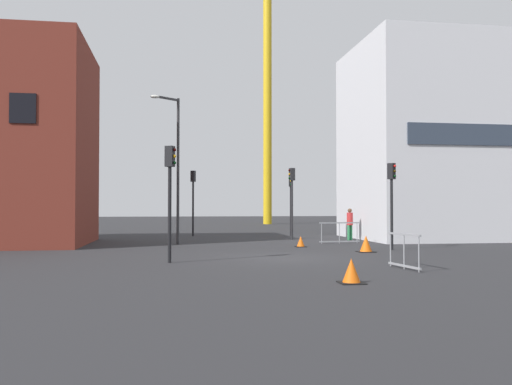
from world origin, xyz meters
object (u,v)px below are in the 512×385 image
(construction_crane, at_px, (266,60))
(traffic_cone_by_barrier, at_px, (301,242))
(traffic_light_far, at_px, (193,192))
(traffic_light_median, at_px, (392,191))
(traffic_cone_on_verge, at_px, (366,244))
(pedestrian_walking, at_px, (350,222))
(traffic_light_island, at_px, (291,195))
(streetlamp_tall, at_px, (175,158))
(traffic_cone_orange, at_px, (351,272))
(traffic_light_corner, at_px, (170,184))
(traffic_light_verge, at_px, (292,192))

(construction_crane, height_order, traffic_cone_by_barrier, construction_crane)
(traffic_light_far, distance_m, traffic_light_median, 14.69)
(traffic_light_far, relative_size, traffic_cone_on_verge, 6.05)
(construction_crane, height_order, pedestrian_walking, construction_crane)
(construction_crane, height_order, traffic_light_island, construction_crane)
(construction_crane, height_order, traffic_light_median, construction_crane)
(streetlamp_tall, height_order, traffic_light_island, streetlamp_tall)
(streetlamp_tall, relative_size, traffic_cone_orange, 11.91)
(traffic_cone_orange, bearing_deg, streetlamp_tall, 106.25)
(traffic_light_island, height_order, traffic_light_corner, traffic_light_corner)
(traffic_light_median, bearing_deg, construction_crane, 89.44)
(traffic_light_far, height_order, pedestrian_walking, traffic_light_far)
(streetlamp_tall, bearing_deg, traffic_light_far, 80.72)
(traffic_cone_by_barrier, bearing_deg, traffic_cone_on_verge, -57.94)
(traffic_light_verge, height_order, traffic_light_corner, traffic_light_verge)
(construction_crane, relative_size, traffic_cone_on_verge, 40.66)
(traffic_light_far, bearing_deg, traffic_cone_on_verge, -63.30)
(traffic_light_island, relative_size, traffic_cone_orange, 6.23)
(traffic_light_island, relative_size, traffic_cone_by_barrier, 7.60)
(traffic_cone_orange, bearing_deg, pedestrian_walking, 71.62)
(pedestrian_walking, distance_m, traffic_cone_on_verge, 8.04)
(traffic_light_far, height_order, traffic_cone_on_verge, traffic_light_far)
(traffic_light_island, bearing_deg, construction_crane, 84.09)
(traffic_light_verge, height_order, traffic_cone_orange, traffic_light_verge)
(traffic_light_median, bearing_deg, traffic_cone_on_verge, -148.32)
(pedestrian_walking, relative_size, traffic_cone_on_verge, 2.58)
(traffic_light_island, distance_m, traffic_cone_orange, 21.24)
(traffic_light_corner, bearing_deg, traffic_cone_by_barrier, 46.21)
(pedestrian_walking, distance_m, traffic_cone_by_barrier, 6.07)
(traffic_light_verge, distance_m, traffic_light_corner, 13.44)
(streetlamp_tall, relative_size, traffic_light_verge, 1.81)
(traffic_cone_on_verge, bearing_deg, construction_crane, 86.95)
(traffic_cone_on_verge, bearing_deg, traffic_light_verge, 98.26)
(traffic_light_island, relative_size, traffic_cone_on_verge, 5.61)
(traffic_light_corner, bearing_deg, traffic_light_far, 85.07)
(pedestrian_walking, bearing_deg, traffic_cone_by_barrier, -130.56)
(streetlamp_tall, xyz_separation_m, traffic_cone_orange, (4.25, -14.57, -4.02))
(traffic_light_island, distance_m, pedestrian_walking, 5.28)
(traffic_light_island, bearing_deg, traffic_cone_by_barrier, -99.52)
(traffic_light_far, bearing_deg, traffic_cone_by_barrier, -65.14)
(streetlamp_tall, height_order, traffic_light_corner, streetlamp_tall)
(traffic_light_island, height_order, traffic_light_far, traffic_light_far)
(traffic_light_median, distance_m, traffic_cone_orange, 11.12)
(traffic_light_verge, bearing_deg, traffic_cone_orange, -97.68)
(traffic_light_corner, height_order, traffic_cone_by_barrier, traffic_light_corner)
(traffic_light_verge, relative_size, traffic_cone_by_barrier, 8.03)
(streetlamp_tall, bearing_deg, traffic_light_median, -27.89)
(traffic_light_island, height_order, pedestrian_walking, traffic_light_island)
(traffic_light_verge, relative_size, traffic_light_corner, 1.03)
(streetlamp_tall, relative_size, traffic_light_island, 1.91)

